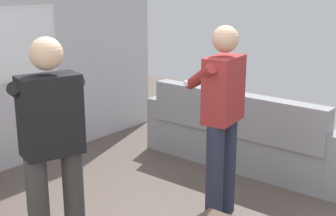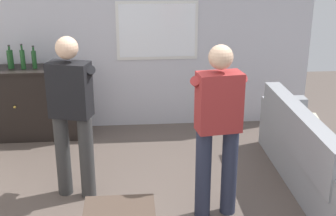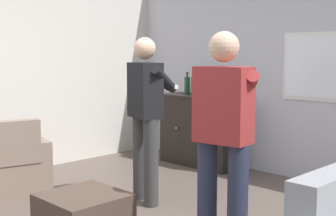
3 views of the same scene
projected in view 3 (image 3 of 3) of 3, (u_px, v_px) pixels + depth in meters
The scene contains 8 objects.
wall_back_with_window at pixel (296, 63), 5.64m from camera, with size 5.20×0.15×2.80m.
armchair at pixel (4, 171), 4.92m from camera, with size 0.82×1.00×0.85m.
sideboard_cabinet at pixel (200, 130), 6.36m from camera, with size 1.17×0.49×0.96m.
bottle_wine_green at pixel (202, 86), 6.26m from camera, with size 0.06×0.06×0.30m.
bottle_liquor_amber at pixel (187, 85), 6.50m from camera, with size 0.08×0.08×0.30m.
bottle_spirits_clear at pixel (193, 85), 6.34m from camera, with size 0.06×0.06×0.33m.
person_standing_left at pixel (146, 112), 4.70m from camera, with size 0.53×0.52×1.68m.
person_standing_right at pixel (224, 134), 3.40m from camera, with size 0.55×0.50×1.68m.
Camera 3 is at (2.95, -2.43, 1.53)m, focal length 50.00 mm.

